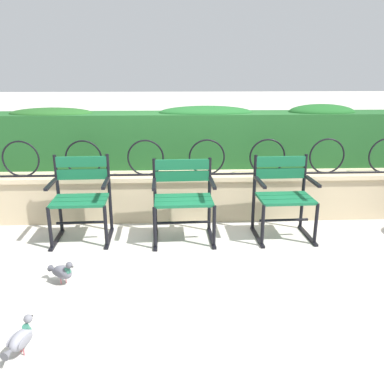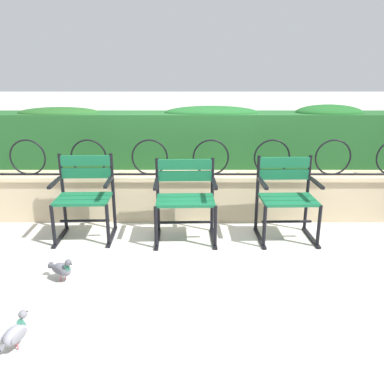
{
  "view_description": "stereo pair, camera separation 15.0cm",
  "coord_description": "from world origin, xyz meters",
  "px_view_note": "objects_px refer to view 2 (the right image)",
  "views": [
    {
      "loc": [
        -0.17,
        -3.68,
        1.72
      ],
      "look_at": [
        0.0,
        0.07,
        0.55
      ],
      "focal_mm": 36.76,
      "sensor_mm": 36.0,
      "label": 1
    },
    {
      "loc": [
        -0.02,
        -3.68,
        1.72
      ],
      "look_at": [
        0.0,
        0.07,
        0.55
      ],
      "focal_mm": 36.76,
      "sensor_mm": 36.0,
      "label": 2
    }
  ],
  "objects_px": {
    "park_chair_left": "(83,195)",
    "pigeon_near_chairs": "(60,269)",
    "park_chair_centre": "(184,196)",
    "park_chair_right": "(285,195)",
    "pigeon_far_side": "(13,335)"
  },
  "relations": [
    {
      "from": "park_chair_right",
      "to": "park_chair_left",
      "type": "bearing_deg",
      "value": 179.35
    },
    {
      "from": "park_chair_centre",
      "to": "pigeon_far_side",
      "type": "relative_size",
      "value": 2.89
    },
    {
      "from": "park_chair_right",
      "to": "pigeon_far_side",
      "type": "relative_size",
      "value": 2.97
    },
    {
      "from": "pigeon_far_side",
      "to": "park_chair_centre",
      "type": "bearing_deg",
      "value": 59.21
    },
    {
      "from": "park_chair_centre",
      "to": "pigeon_near_chairs",
      "type": "height_order",
      "value": "park_chair_centre"
    },
    {
      "from": "pigeon_near_chairs",
      "to": "pigeon_far_side",
      "type": "relative_size",
      "value": 0.91
    },
    {
      "from": "park_chair_left",
      "to": "pigeon_near_chairs",
      "type": "relative_size",
      "value": 3.35
    },
    {
      "from": "park_chair_left",
      "to": "park_chair_centre",
      "type": "distance_m",
      "value": 1.06
    },
    {
      "from": "park_chair_right",
      "to": "pigeon_near_chairs",
      "type": "xyz_separation_m",
      "value": [
        -2.09,
        -0.94,
        -0.35
      ]
    },
    {
      "from": "park_chair_left",
      "to": "pigeon_near_chairs",
      "type": "bearing_deg",
      "value": -88.27
    },
    {
      "from": "park_chair_centre",
      "to": "pigeon_far_side",
      "type": "height_order",
      "value": "park_chair_centre"
    },
    {
      "from": "park_chair_right",
      "to": "pigeon_far_side",
      "type": "height_order",
      "value": "park_chair_right"
    },
    {
      "from": "pigeon_near_chairs",
      "to": "park_chair_left",
      "type": "bearing_deg",
      "value": 91.73
    },
    {
      "from": "pigeon_far_side",
      "to": "pigeon_near_chairs",
      "type": "bearing_deg",
      "value": 88.19
    },
    {
      "from": "park_chair_centre",
      "to": "pigeon_near_chairs",
      "type": "xyz_separation_m",
      "value": [
        -1.03,
        -0.91,
        -0.35
      ]
    }
  ]
}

